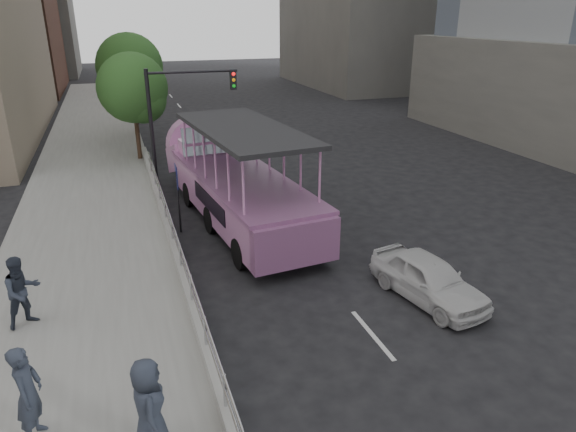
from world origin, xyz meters
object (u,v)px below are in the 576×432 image
at_px(duck_boat, 231,181).
at_px(car, 428,279).
at_px(parking_sign, 178,190).
at_px(pedestrian_near, 29,394).
at_px(pedestrian_mid, 22,291).
at_px(traffic_signal, 176,106).
at_px(street_tree_near, 135,91).
at_px(street_tree_far, 132,69).
at_px(pedestrian_far, 149,407).

xyz_separation_m(duck_boat, car, (3.70, -8.00, -0.78)).
bearing_deg(parking_sign, pedestrian_near, -112.29).
xyz_separation_m(pedestrian_mid, traffic_signal, (5.35, 11.73, 2.29)).
height_order(street_tree_near, street_tree_far, street_tree_far).
height_order(pedestrian_near, pedestrian_far, pedestrian_near).
relative_size(traffic_signal, street_tree_near, 0.91).
bearing_deg(pedestrian_mid, street_tree_far, 48.43).
bearing_deg(pedestrian_mid, car, -40.28).
bearing_deg(parking_sign, pedestrian_mid, -129.98).
height_order(duck_boat, traffic_signal, traffic_signal).
bearing_deg(parking_sign, pedestrian_far, -100.17).
xyz_separation_m(duck_boat, traffic_signal, (-1.25, 5.41, 2.08)).
xyz_separation_m(parking_sign, street_tree_far, (-0.48, 15.88, 2.69)).
relative_size(duck_boat, pedestrian_mid, 6.45).
relative_size(pedestrian_mid, street_tree_near, 0.32).
bearing_deg(car, pedestrian_far, -167.81).
distance_m(pedestrian_near, pedestrian_far, 2.20).
distance_m(pedestrian_mid, street_tree_far, 21.74).
xyz_separation_m(pedestrian_near, parking_sign, (3.82, 9.32, 0.36)).
bearing_deg(pedestrian_far, traffic_signal, -9.78).
relative_size(pedestrian_near, street_tree_near, 0.33).
bearing_deg(pedestrian_mid, street_tree_near, 45.11).
height_order(pedestrian_near, parking_sign, parking_sign).
xyz_separation_m(car, pedestrian_far, (-7.72, -3.33, 0.60)).
height_order(pedestrian_mid, pedestrian_far, pedestrian_far).
height_order(duck_boat, pedestrian_near, duck_boat).
distance_m(duck_boat, street_tree_near, 9.59).
distance_m(parking_sign, street_tree_near, 10.14).
distance_m(pedestrian_far, street_tree_far, 26.39).
height_order(car, traffic_signal, traffic_signal).
distance_m(duck_boat, parking_sign, 2.41).
bearing_deg(traffic_signal, street_tree_far, 98.43).
distance_m(street_tree_near, street_tree_far, 6.02).
distance_m(car, parking_sign, 9.16).
xyz_separation_m(car, pedestrian_mid, (-10.30, 1.69, 0.58)).
bearing_deg(duck_boat, pedestrian_mid, -136.25).
distance_m(car, street_tree_far, 23.99).
bearing_deg(duck_boat, car, -65.18).
xyz_separation_m(car, street_tree_near, (-6.55, 16.84, 3.19)).
relative_size(car, pedestrian_far, 2.00).
relative_size(pedestrian_near, pedestrian_mid, 1.05).
bearing_deg(duck_boat, traffic_signal, 103.00).
bearing_deg(traffic_signal, car, -69.74).
height_order(duck_boat, car, duck_boat).
xyz_separation_m(pedestrian_near, traffic_signal, (4.74, 15.76, 2.25)).
distance_m(parking_sign, street_tree_far, 16.11).
bearing_deg(street_tree_near, pedestrian_mid, -103.91).
bearing_deg(pedestrian_far, pedestrian_near, 63.08).
height_order(pedestrian_mid, parking_sign, parking_sign).
distance_m(duck_boat, pedestrian_near, 11.96).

